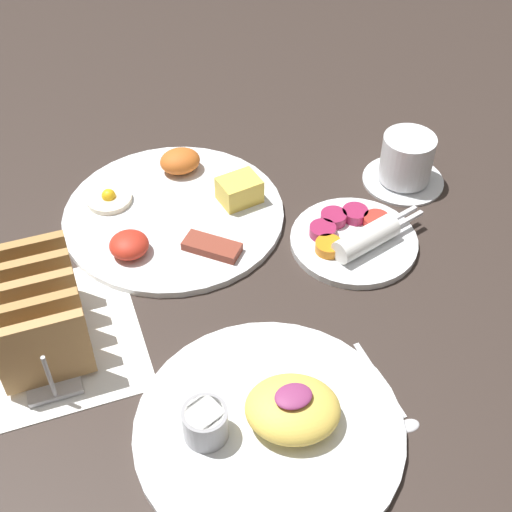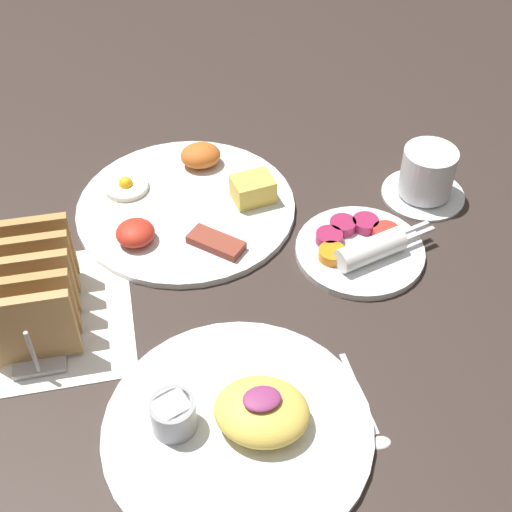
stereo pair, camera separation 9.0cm
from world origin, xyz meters
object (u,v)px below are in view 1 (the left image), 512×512
Objects in this scene: plate_foreground at (270,423)px; toast_rack at (37,313)px; plate_breakfast at (175,210)px; plate_condiments at (354,238)px; coffee_cup at (406,162)px.

plate_foreground is 1.60× the size of toast_rack.
plate_breakfast is 1.07× the size of plate_foreground.
plate_foreground is (0.00, -0.37, 0.00)m from plate_breakfast.
coffee_cup reaches higher than plate_condiments.
plate_condiments is 1.04× the size of toast_rack.
coffee_cup is at bearing 44.65° from plate_foreground.
plate_condiments is 0.31m from plate_foreground.
plate_breakfast is 0.27m from toast_rack.
coffee_cup is (0.54, 0.13, -0.02)m from toast_rack.
toast_rack reaches higher than plate_condiments.
plate_breakfast is 2.58× the size of coffee_cup.
toast_rack is at bearing -175.83° from plate_condiments.
toast_rack is (-0.42, -0.03, 0.04)m from plate_condiments.
plate_condiments is at bearing -32.94° from plate_breakfast.
coffee_cup is (0.13, 0.10, 0.02)m from plate_condiments.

